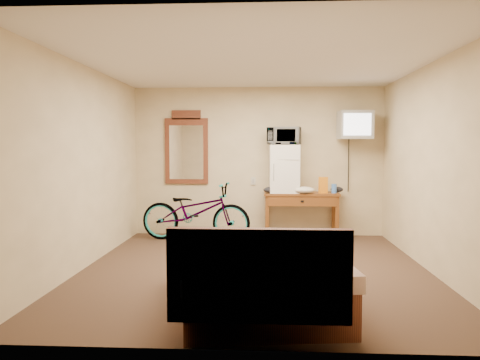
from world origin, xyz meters
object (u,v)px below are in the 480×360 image
(blue_cup, at_px, (334,189))
(bed, at_px, (260,276))
(bicycle, at_px, (196,212))
(wall_mirror, at_px, (187,148))
(microwave, at_px, (284,136))
(mini_fridge, at_px, (284,169))
(crt_television, at_px, (355,125))
(desk, at_px, (301,201))

(blue_cup, bearing_deg, bed, -108.94)
(bicycle, bearing_deg, blue_cup, -75.35)
(blue_cup, distance_m, wall_mirror, 2.56)
(microwave, bearing_deg, wall_mirror, -177.79)
(bicycle, xyz_separation_m, bed, (1.07, -3.10, -0.17))
(mini_fridge, distance_m, microwave, 0.53)
(microwave, xyz_separation_m, bed, (-0.35, -3.42, -1.38))
(wall_mirror, distance_m, bed, 4.06)
(bed, bearing_deg, crt_television, 66.52)
(bed, bearing_deg, bicycle, 109.01)
(blue_cup, bearing_deg, mini_fridge, 176.39)
(crt_television, height_order, bed, crt_television)
(microwave, bearing_deg, bicycle, -156.81)
(blue_cup, xyz_separation_m, crt_television, (0.32, 0.03, 1.02))
(microwave, distance_m, blue_cup, 1.18)
(desk, bearing_deg, bicycle, -170.37)
(desk, relative_size, bicycle, 0.69)
(crt_television, relative_size, bicycle, 0.34)
(mini_fridge, relative_size, microwave, 1.51)
(mini_fridge, height_order, blue_cup, mini_fridge)
(microwave, relative_size, bicycle, 0.29)
(blue_cup, bearing_deg, bicycle, -173.01)
(microwave, height_order, blue_cup, microwave)
(desk, xyz_separation_m, crt_television, (0.85, 0.02, 1.23))
(desk, height_order, mini_fridge, mini_fridge)
(crt_television, distance_m, wall_mirror, 2.82)
(microwave, bearing_deg, blue_cup, 6.67)
(mini_fridge, distance_m, wall_mirror, 1.70)
(wall_mirror, bearing_deg, bicycle, -67.35)
(wall_mirror, distance_m, bicycle, 1.18)
(desk, distance_m, crt_television, 1.50)
(mini_fridge, xyz_separation_m, bed, (-0.35, -3.42, -0.84))
(bed, bearing_deg, desk, 79.42)
(microwave, distance_m, crt_television, 1.15)
(desk, relative_size, bed, 0.61)
(mini_fridge, bearing_deg, microwave, 56.31)
(mini_fridge, bearing_deg, bed, -95.78)
(microwave, distance_m, wall_mirror, 1.68)
(bicycle, height_order, bed, bicycle)
(mini_fridge, bearing_deg, desk, -7.04)
(bicycle, relative_size, bed, 0.88)
(microwave, relative_size, wall_mirror, 0.42)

